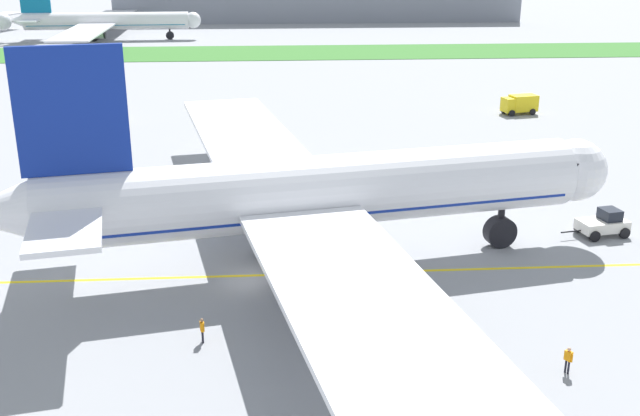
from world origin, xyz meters
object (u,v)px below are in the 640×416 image
ground_crew_wingwalker_port (202,328)px  ground_crew_marshaller_front (568,358)px  service_truck_fuel_bowser (93,112)px  parked_airliner_far_centre (104,21)px  service_truck_baggage_loader (519,104)px  airliner_foreground (310,194)px  pushback_tug (604,223)px

ground_crew_wingwalker_port → ground_crew_marshaller_front: 21.20m
service_truck_fuel_bowser → parked_airliner_far_centre: parked_airliner_far_centre is taller
ground_crew_marshaller_front → service_truck_baggage_loader: service_truck_baggage_loader is taller
service_truck_baggage_loader → ground_crew_wingwalker_port: bearing=-122.5°
airliner_foreground → pushback_tug: airliner_foreground is taller
ground_crew_marshaller_front → airliner_foreground: bearing=130.7°
service_truck_baggage_loader → service_truck_fuel_bowser: bearing=-177.7°
pushback_tug → service_truck_fuel_bowser: bearing=139.0°
ground_crew_wingwalker_port → parked_airliner_far_centre: (-36.22, 153.79, 3.60)m
airliner_foreground → pushback_tug: size_ratio=12.90×
ground_crew_wingwalker_port → ground_crew_marshaller_front: (20.63, -4.88, 0.02)m
ground_crew_marshaller_front → service_truck_fuel_bowser: (-39.67, 64.57, 0.63)m
ground_crew_wingwalker_port → airliner_foreground: bearing=56.7°
airliner_foreground → ground_crew_wingwalker_port: airliner_foreground is taller
ground_crew_marshaller_front → service_truck_fuel_bowser: service_truck_fuel_bowser is taller
parked_airliner_far_centre → ground_crew_wingwalker_port: bearing=-76.7°
parked_airliner_far_centre → airliner_foreground: bearing=-73.1°
airliner_foreground → parked_airliner_far_centre: size_ratio=0.99×
ground_crew_marshaller_front → service_truck_fuel_bowser: 75.79m
airliner_foreground → service_truck_fuel_bowser: airliner_foreground is taller
service_truck_fuel_bowser → parked_airliner_far_centre: (-17.18, 94.09, 2.96)m
pushback_tug → parked_airliner_far_centre: bearing=116.1°
service_truck_baggage_loader → service_truck_fuel_bowser: size_ratio=0.84×
pushback_tug → airliner_foreground: bearing=-168.9°
airliner_foreground → service_truck_fuel_bowser: bearing=118.2°
service_truck_baggage_loader → service_truck_fuel_bowser: service_truck_fuel_bowser is taller
ground_crew_marshaller_front → parked_airliner_far_centre: 168.58m
ground_crew_wingwalker_port → service_truck_baggage_loader: size_ratio=0.31×
service_truck_fuel_bowser → parked_airliner_far_centre: bearing=100.4°
service_truck_fuel_bowser → ground_crew_marshaller_front: bearing=-58.4°
pushback_tug → ground_crew_marshaller_front: bearing=-118.1°
pushback_tug → service_truck_baggage_loader: size_ratio=1.13×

